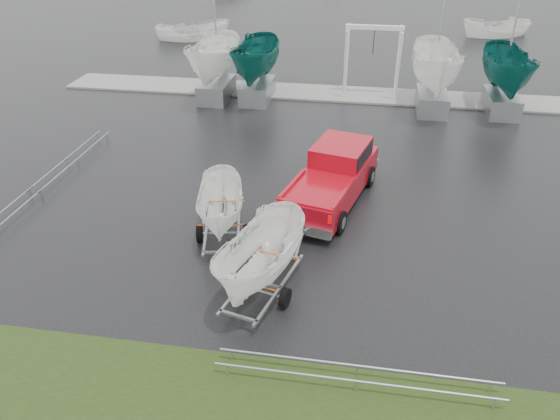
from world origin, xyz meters
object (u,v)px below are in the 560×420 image
object	(u,v)px
boat_hoist	(373,51)
pickup_truck	(334,174)
trailer_parked	(219,173)
trailer_hitched	(262,216)

from	to	relation	value
boat_hoist	pickup_truck	bearing A→B (deg)	-94.83
pickup_truck	trailer_parked	size ratio (longest dim) A/B	1.42
pickup_truck	trailer_parked	distance (m)	5.20
trailer_parked	boat_hoist	distance (m)	17.22
trailer_hitched	trailer_parked	distance (m)	3.56
trailer_parked	boat_hoist	bearing A→B (deg)	62.09
pickup_truck	boat_hoist	distance (m)	13.23
boat_hoist	trailer_hitched	bearing A→B (deg)	-97.83
trailer_hitched	boat_hoist	size ratio (longest dim) A/B	1.25
trailer_parked	trailer_hitched	bearing A→B (deg)	-67.88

